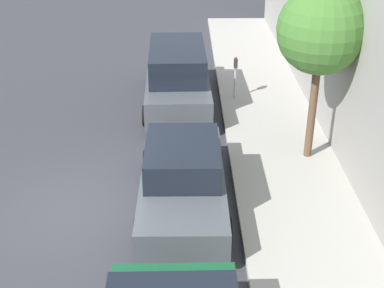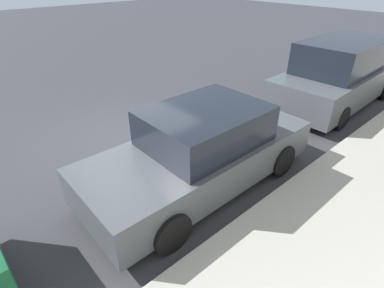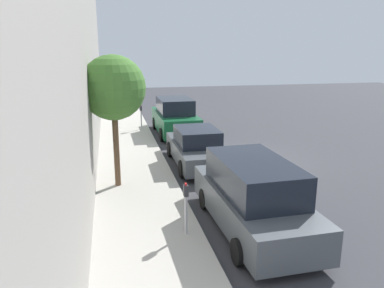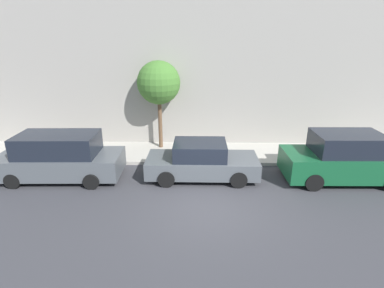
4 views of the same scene
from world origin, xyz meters
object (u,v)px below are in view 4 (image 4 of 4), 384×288
Objects in this scene: parking_meter_far at (73,141)px; street_tree at (159,83)px; parked_minivan_third at (60,157)px; parked_suv_nearest at (345,159)px; parking_meter_near at (348,142)px; parked_sedan_second at (202,161)px.

parking_meter_far is 0.31× the size of street_tree.
parked_minivan_third reaches higher than parking_meter_far.
parked_suv_nearest is 2.00m from parking_meter_near.
parked_sedan_second is 4.66m from street_tree.
parked_sedan_second is 3.23× the size of parking_meter_near.
parked_suv_nearest is 1.11× the size of street_tree.
parked_suv_nearest reaches higher than parked_sedan_second.
parked_sedan_second is 1.04× the size of street_tree.
parked_minivan_third is at bearing 98.37° from parking_meter_near.
street_tree is at bearing -68.02° from parking_meter_far.
parking_meter_far is (0.00, 12.56, -0.03)m from parking_meter_near.
street_tree reaches higher than parked_suv_nearest.
parked_suv_nearest reaches higher than parking_meter_near.
parked_minivan_third is (-0.17, 5.73, 0.20)m from parked_sedan_second.
street_tree reaches higher than parked_minivan_third.
parking_meter_far is at bearing 74.36° from parked_sedan_second.
parked_suv_nearest reaches higher than parking_meter_far.
parked_sedan_second is (0.12, 5.72, -0.21)m from parked_suv_nearest.
parking_meter_near is 12.56m from parking_meter_far.
parking_meter_near is (1.77, -0.94, 0.08)m from parked_suv_nearest.
parked_minivan_third is 12.52m from parking_meter_near.
parking_meter_near reaches higher than parking_meter_far.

